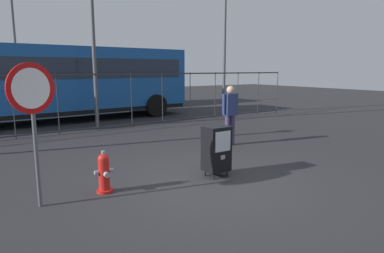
{
  "coord_description": "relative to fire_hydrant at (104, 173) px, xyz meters",
  "views": [
    {
      "loc": [
        -3.67,
        -4.74,
        2.14
      ],
      "look_at": [
        0.3,
        1.2,
        0.9
      ],
      "focal_mm": 31.32,
      "sensor_mm": 36.0,
      "label": 1
    }
  ],
  "objects": [
    {
      "name": "ground_plane",
      "position": [
        1.84,
        -0.75,
        -0.35
      ],
      "size": [
        60.0,
        60.0,
        0.0
      ],
      "primitive_type": "plane",
      "color": "#262628"
    },
    {
      "name": "fire_hydrant",
      "position": [
        0.0,
        0.0,
        0.0
      ],
      "size": [
        0.33,
        0.32,
        0.75
      ],
      "color": "red",
      "rests_on": "ground_plane"
    },
    {
      "name": "newspaper_box_primary",
      "position": [
        2.17,
        -0.38,
        0.22
      ],
      "size": [
        0.48,
        0.42,
        1.02
      ],
      "color": "black",
      "rests_on": "ground_plane"
    },
    {
      "name": "stop_sign",
      "position": [
        -1.05,
        -0.05,
        1.25
      ],
      "size": [
        0.71,
        0.31,
        2.23
      ],
      "color": "#4C4F54",
      "rests_on": "ground_plane"
    },
    {
      "name": "pedestrian",
      "position": [
        4.21,
        1.63,
        0.6
      ],
      "size": [
        0.55,
        0.22,
        1.67
      ],
      "color": "#382D51",
      "rests_on": "ground_plane"
    },
    {
      "name": "fence_barrier",
      "position": [
        1.84,
        5.9,
        0.67
      ],
      "size": [
        18.03,
        0.04,
        2.0
      ],
      "color": "#2D2D33",
      "rests_on": "ground_plane"
    },
    {
      "name": "bus_near",
      "position": [
        1.41,
        8.9,
        1.36
      ],
      "size": [
        10.61,
        3.19,
        3.0
      ],
      "rotation": [
        0.0,
        0.0,
        0.05
      ],
      "color": "#19519E",
      "rests_on": "ground_plane"
    },
    {
      "name": "bus_far",
      "position": [
        3.16,
        13.07,
        1.36
      ],
      "size": [
        10.51,
        2.8,
        3.0
      ],
      "rotation": [
        0.0,
        0.0,
        0.0
      ],
      "color": "#4C5156",
      "rests_on": "ground_plane"
    },
    {
      "name": "street_light_near_right",
      "position": [
        0.47,
        14.67,
        4.15
      ],
      "size": [
        0.32,
        0.32,
        7.86
      ],
      "color": "#4C4F54",
      "rests_on": "ground_plane"
    },
    {
      "name": "street_light_far_left",
      "position": [
        8.35,
        7.0,
        4.26
      ],
      "size": [
        0.32,
        0.32,
        8.06
      ],
      "color": "#4C4F54",
      "rests_on": "ground_plane"
    }
  ]
}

